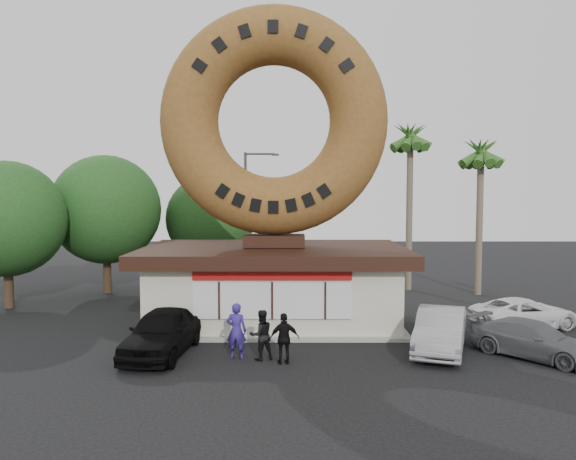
% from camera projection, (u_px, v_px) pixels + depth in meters
% --- Properties ---
extents(ground, '(90.00, 90.00, 0.00)m').
position_uv_depth(ground, '(270.00, 365.00, 18.32)').
color(ground, black).
rests_on(ground, ground).
extents(donut_shop, '(11.20, 7.20, 3.80)m').
position_uv_depth(donut_shop, '(274.00, 282.00, 24.17)').
color(donut_shop, beige).
rests_on(donut_shop, ground).
extents(giant_donut, '(9.61, 2.45, 9.61)m').
position_uv_depth(giant_donut, '(274.00, 122.00, 23.71)').
color(giant_donut, brown).
rests_on(giant_donut, donut_shop).
extents(tree_west, '(6.00, 6.00, 7.65)m').
position_uv_depth(tree_west, '(106.00, 210.00, 30.99)').
color(tree_west, '#473321').
rests_on(tree_west, ground).
extents(tree_mid, '(5.20, 5.20, 6.63)m').
position_uv_depth(tree_mid, '(210.00, 219.00, 33.01)').
color(tree_mid, '#473321').
rests_on(tree_mid, ground).
extents(tree_far, '(5.60, 5.60, 7.14)m').
position_uv_depth(tree_far, '(6.00, 219.00, 27.02)').
color(tree_far, '#473321').
rests_on(tree_far, ground).
extents(palm_near, '(2.60, 2.60, 9.75)m').
position_uv_depth(palm_near, '(410.00, 142.00, 31.69)').
color(palm_near, '#726651').
rests_on(palm_near, ground).
extents(palm_far, '(2.60, 2.60, 8.75)m').
position_uv_depth(palm_far, '(481.00, 157.00, 30.25)').
color(palm_far, '#726651').
rests_on(palm_far, ground).
extents(street_lamp, '(2.11, 0.20, 8.00)m').
position_uv_depth(street_lamp, '(248.00, 211.00, 33.97)').
color(street_lamp, '#59595E').
rests_on(street_lamp, ground).
extents(person_left, '(0.77, 0.57, 1.91)m').
position_uv_depth(person_left, '(236.00, 331.00, 18.97)').
color(person_left, navy).
rests_on(person_left, ground).
extents(person_center, '(1.00, 0.90, 1.70)m').
position_uv_depth(person_center, '(261.00, 335.00, 18.83)').
color(person_center, black).
rests_on(person_center, ground).
extents(person_right, '(1.04, 0.55, 1.69)m').
position_uv_depth(person_right, '(284.00, 339.00, 18.38)').
color(person_right, black).
rests_on(person_right, ground).
extents(car_black, '(2.38, 4.85, 1.59)m').
position_uv_depth(car_black, '(162.00, 332.00, 19.43)').
color(car_black, black).
rests_on(car_black, ground).
extents(car_silver, '(2.99, 4.82, 1.50)m').
position_uv_depth(car_silver, '(440.00, 330.00, 19.84)').
color(car_silver, '#96969A').
rests_on(car_silver, ground).
extents(car_grey, '(4.17, 4.31, 1.24)m').
position_uv_depth(car_grey, '(533.00, 340.00, 19.10)').
color(car_grey, '#5B5D60').
rests_on(car_grey, ground).
extents(car_white, '(4.88, 3.20, 1.25)m').
position_uv_depth(car_white, '(524.00, 313.00, 23.21)').
color(car_white, silver).
rests_on(car_white, ground).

